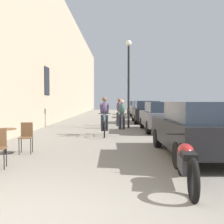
{
  "coord_description": "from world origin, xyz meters",
  "views": [
    {
      "loc": [
        1.01,
        -3.18,
        1.52
      ],
      "look_at": [
        0.78,
        12.71,
        0.87
      ],
      "focal_mm": 42.84,
      "sensor_mm": 36.0,
      "label": 1
    }
  ],
  "objects": [
    {
      "name": "parked_car_third",
      "position": [
        3.14,
        15.65,
        0.79
      ],
      "size": [
        1.83,
        4.3,
        1.53
      ],
      "color": "black",
      "rests_on": "ground_plane"
    },
    {
      "name": "parked_car_fourth",
      "position": [
        3.35,
        21.79,
        0.8
      ],
      "size": [
        1.9,
        4.37,
        1.54
      ],
      "color": "#595960",
      "rests_on": "ground_plane"
    },
    {
      "name": "parked_motorcycle",
      "position": [
        2.28,
        1.58,
        0.4
      ],
      "size": [
        0.62,
        2.14,
        0.92
      ],
      "color": "black",
      "rests_on": "ground_plane"
    },
    {
      "name": "pedestrian_near",
      "position": [
        1.33,
        11.21,
        0.9
      ],
      "size": [
        0.37,
        0.29,
        1.6
      ],
      "color": "#26262D",
      "rests_on": "ground_plane"
    },
    {
      "name": "cyclist_on_bicycle",
      "position": [
        0.51,
        8.51,
        0.81
      ],
      "size": [
        0.52,
        1.76,
        1.74
      ],
      "color": "black",
      "rests_on": "ground_plane"
    },
    {
      "name": "building_facade_left",
      "position": [
        -3.45,
        14.0,
        4.88
      ],
      "size": [
        0.54,
        68.0,
        9.75
      ],
      "color": "tan",
      "rests_on": "ground_plane"
    },
    {
      "name": "cafe_chair_mid_toward_street",
      "position": [
        -1.61,
        4.55,
        0.52
      ],
      "size": [
        0.43,
        0.43,
        0.89
      ],
      "color": "black",
      "rests_on": "ground_plane"
    },
    {
      "name": "cafe_table_mid",
      "position": [
        -2.21,
        4.47,
        0.52
      ],
      "size": [
        0.64,
        0.64,
        0.72
      ],
      "color": "black",
      "rests_on": "ground_plane"
    },
    {
      "name": "pedestrian_mid",
      "position": [
        1.21,
        12.95,
        0.96
      ],
      "size": [
        0.35,
        0.25,
        1.71
      ],
      "color": "#26262D",
      "rests_on": "ground_plane"
    },
    {
      "name": "street_lamp",
      "position": [
        1.72,
        11.76,
        3.11
      ],
      "size": [
        0.32,
        0.32,
        4.9
      ],
      "color": "black",
      "rests_on": "ground_plane"
    },
    {
      "name": "parked_car_nearest",
      "position": [
        3.2,
        4.06,
        0.78
      ],
      "size": [
        1.86,
        4.26,
        1.5
      ],
      "color": "black",
      "rests_on": "ground_plane"
    },
    {
      "name": "parked_car_fifth",
      "position": [
        3.32,
        27.45,
        0.79
      ],
      "size": [
        1.89,
        4.33,
        1.53
      ],
      "color": "beige",
      "rests_on": "ground_plane"
    },
    {
      "name": "parked_car_second",
      "position": [
        3.27,
        10.31,
        0.77
      ],
      "size": [
        1.8,
        4.19,
        1.48
      ],
      "color": "#595960",
      "rests_on": "ground_plane"
    }
  ]
}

